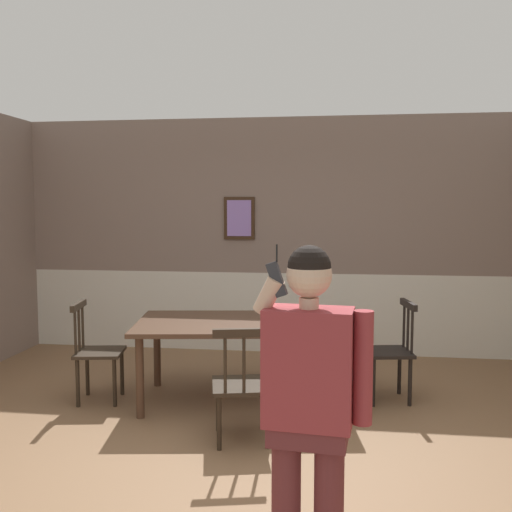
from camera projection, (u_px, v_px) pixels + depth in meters
ground_plane at (238, 453)px, 4.12m from camera, size 6.99×6.99×0.00m
room_back_partition at (277, 240)px, 6.95m from camera, size 6.35×0.17×2.85m
dining_table at (244, 329)px, 5.20m from camera, size 2.07×1.33×0.74m
chair_near_window at (243, 384)px, 4.29m from camera, size 0.54×0.54×0.91m
chair_by_doorway at (391, 351)px, 5.22m from camera, size 0.48×0.48×0.92m
chair_at_table_head at (96, 351)px, 5.20m from camera, size 0.47×0.47×0.92m
person_figure at (310, 394)px, 2.63m from camera, size 0.57×0.26×1.61m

